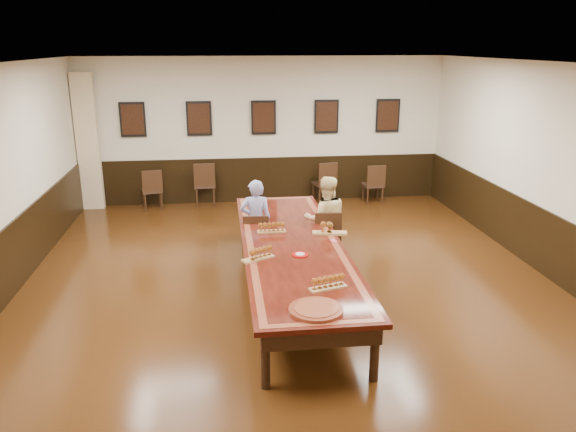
{
  "coord_description": "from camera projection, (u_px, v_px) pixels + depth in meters",
  "views": [
    {
      "loc": [
        -0.96,
        -7.4,
        3.46
      ],
      "look_at": [
        0.0,
        0.5,
        1.0
      ],
      "focal_mm": 35.0,
      "sensor_mm": 36.0,
      "label": 1
    }
  ],
  "objects": [
    {
      "name": "flight_b",
      "position": [
        329.0,
        228.0,
        8.28
      ],
      "size": [
        0.53,
        0.23,
        0.19
      ],
      "color": "#A37644",
      "rests_on": "conference_table"
    },
    {
      "name": "carved_platter",
      "position": [
        316.0,
        310.0,
        5.91
      ],
      "size": [
        0.67,
        0.67,
        0.05
      ],
      "color": "#591F11",
      "rests_on": "conference_table"
    },
    {
      "name": "wall_front",
      "position": [
        415.0,
        415.0,
        2.93
      ],
      "size": [
        8.0,
        0.02,
        3.2
      ],
      "primitive_type": "cube",
      "color": "beige",
      "rests_on": "floor"
    },
    {
      "name": "person_woman",
      "position": [
        326.0,
        219.0,
        9.11
      ],
      "size": [
        0.74,
        0.59,
        1.43
      ],
      "primitive_type": "imported",
      "rotation": [
        0.0,
        0.0,
        3.1
      ],
      "color": "beige",
      "rests_on": "floor"
    },
    {
      "name": "flight_a",
      "position": [
        272.0,
        228.0,
        8.36
      ],
      "size": [
        0.42,
        0.13,
        0.16
      ],
      "color": "#A37644",
      "rests_on": "conference_table"
    },
    {
      "name": "chair_man",
      "position": [
        256.0,
        238.0,
        9.07
      ],
      "size": [
        0.44,
        0.47,
        0.87
      ],
      "primitive_type": null,
      "rotation": [
        0.0,
        0.0,
        3.07
      ],
      "color": "black",
      "rests_on": "floor"
    },
    {
      "name": "wainscoting",
      "position": [
        292.0,
        260.0,
        8.0
      ],
      "size": [
        8.0,
        10.0,
        1.0
      ],
      "color": "black",
      "rests_on": "floor"
    },
    {
      "name": "posters",
      "position": [
        264.0,
        117.0,
        12.27
      ],
      "size": [
        6.14,
        0.04,
        0.74
      ],
      "color": "black",
      "rests_on": "wall_back"
    },
    {
      "name": "spare_chair_a",
      "position": [
        152.0,
        189.0,
        12.09
      ],
      "size": [
        0.51,
        0.54,
        0.9
      ],
      "primitive_type": null,
      "rotation": [
        0.0,
        0.0,
        3.37
      ],
      "color": "black",
      "rests_on": "floor"
    },
    {
      "name": "spare_chair_b",
      "position": [
        205.0,
        184.0,
        12.39
      ],
      "size": [
        0.48,
        0.52,
        0.97
      ],
      "primitive_type": null,
      "rotation": [
        0.0,
        0.0,
        3.19
      ],
      "color": "black",
      "rests_on": "floor"
    },
    {
      "name": "curtain",
      "position": [
        88.0,
        142.0,
        11.86
      ],
      "size": [
        0.45,
        0.18,
        2.9
      ],
      "primitive_type": "cube",
      "color": "#CDB58D",
      "rests_on": "floor"
    },
    {
      "name": "pink_phone",
      "position": [
        334.0,
        241.0,
        8.0
      ],
      "size": [
        0.09,
        0.14,
        0.01
      ],
      "primitive_type": "cube",
      "rotation": [
        0.0,
        0.0,
        0.22
      ],
      "color": "#E34B71",
      "rests_on": "conference_table"
    },
    {
      "name": "chair_woman",
      "position": [
        326.0,
        236.0,
        9.09
      ],
      "size": [
        0.45,
        0.49,
        0.92
      ],
      "primitive_type": null,
      "rotation": [
        0.0,
        0.0,
        3.1
      ],
      "color": "black",
      "rests_on": "floor"
    },
    {
      "name": "red_plate_grp",
      "position": [
        300.0,
        255.0,
        7.46
      ],
      "size": [
        0.22,
        0.22,
        0.03
      ],
      "color": "#AA0B0B",
      "rests_on": "conference_table"
    },
    {
      "name": "wall_back",
      "position": [
        263.0,
        131.0,
        12.43
      ],
      "size": [
        8.0,
        0.02,
        3.2
      ],
      "primitive_type": "cube",
      "color": "beige",
      "rests_on": "floor"
    },
    {
      "name": "spare_chair_c",
      "position": [
        324.0,
        182.0,
        12.59
      ],
      "size": [
        0.54,
        0.57,
        0.95
      ],
      "primitive_type": null,
      "rotation": [
        0.0,
        0.0,
        3.37
      ],
      "color": "black",
      "rests_on": "floor"
    },
    {
      "name": "flight_c",
      "position": [
        259.0,
        254.0,
        7.31
      ],
      "size": [
        0.45,
        0.33,
        0.17
      ],
      "color": "#A37644",
      "rests_on": "conference_table"
    },
    {
      "name": "floor",
      "position": [
        292.0,
        292.0,
        8.15
      ],
      "size": [
        8.0,
        10.0,
        0.02
      ],
      "primitive_type": "cube",
      "color": "black",
      "rests_on": "ground"
    },
    {
      "name": "spare_chair_d",
      "position": [
        373.0,
        184.0,
        12.57
      ],
      "size": [
        0.44,
        0.48,
        0.89
      ],
      "primitive_type": null,
      "rotation": [
        0.0,
        0.0,
        3.2
      ],
      "color": "black",
      "rests_on": "floor"
    },
    {
      "name": "flight_d",
      "position": [
        328.0,
        283.0,
        6.43
      ],
      "size": [
        0.47,
        0.26,
        0.17
      ],
      "color": "#A37644",
      "rests_on": "conference_table"
    },
    {
      "name": "conference_table",
      "position": [
        292.0,
        252.0,
        7.97
      ],
      "size": [
        1.4,
        5.0,
        0.76
      ],
      "color": "black",
      "rests_on": "floor"
    },
    {
      "name": "person_man",
      "position": [
        256.0,
        221.0,
        9.08
      ],
      "size": [
        0.53,
        0.37,
        1.39
      ],
      "primitive_type": "imported",
      "rotation": [
        0.0,
        0.0,
        3.07
      ],
      "color": "#4550AE",
      "rests_on": "floor"
    },
    {
      "name": "wall_right",
      "position": [
        566.0,
        177.0,
        8.14
      ],
      "size": [
        0.02,
        10.0,
        3.2
      ],
      "primitive_type": "cube",
      "color": "beige",
      "rests_on": "floor"
    },
    {
      "name": "ceiling",
      "position": [
        293.0,
        63.0,
        7.2
      ],
      "size": [
        8.0,
        10.0,
        0.02
      ],
      "primitive_type": "cube",
      "color": "white",
      "rests_on": "floor"
    }
  ]
}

